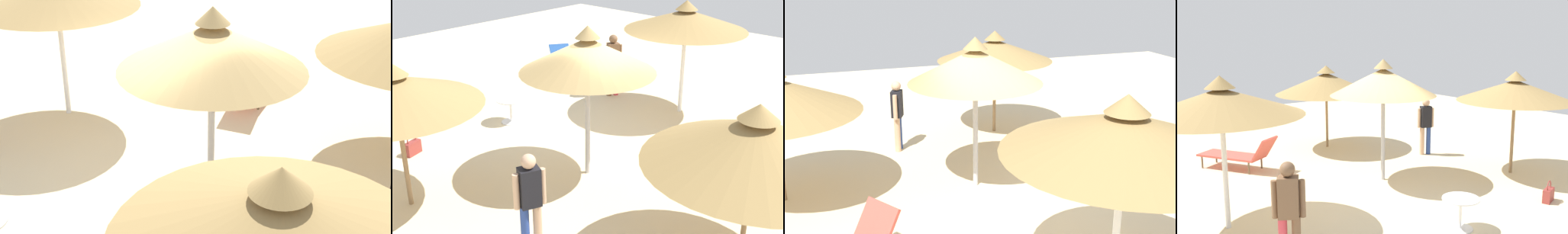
# 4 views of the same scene
# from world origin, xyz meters

# --- Properties ---
(ground) EXTENTS (24.00, 24.00, 0.10)m
(ground) POSITION_xyz_m (0.00, 0.00, -0.05)
(ground) COLOR beige
(parasol_umbrella_front) EXTENTS (2.43, 2.43, 2.83)m
(parasol_umbrella_front) POSITION_xyz_m (-0.75, -0.36, 2.31)
(parasol_umbrella_front) COLOR #B2B2B7
(parasol_umbrella_front) RESTS_ON ground
(parasol_umbrella_far_left) EXTENTS (2.77, 2.77, 2.51)m
(parasol_umbrella_far_left) POSITION_xyz_m (-3.62, 1.09, 2.05)
(parasol_umbrella_far_left) COLOR olive
(parasol_umbrella_far_left) RESTS_ON ground
(lounge_chair_edge) EXTENTS (1.63, 2.07, 0.89)m
(lounge_chair_edge) POSITION_xyz_m (1.67, -3.11, 0.40)
(lounge_chair_edge) COLOR #CC4C3F
(lounge_chair_edge) RESTS_ON ground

